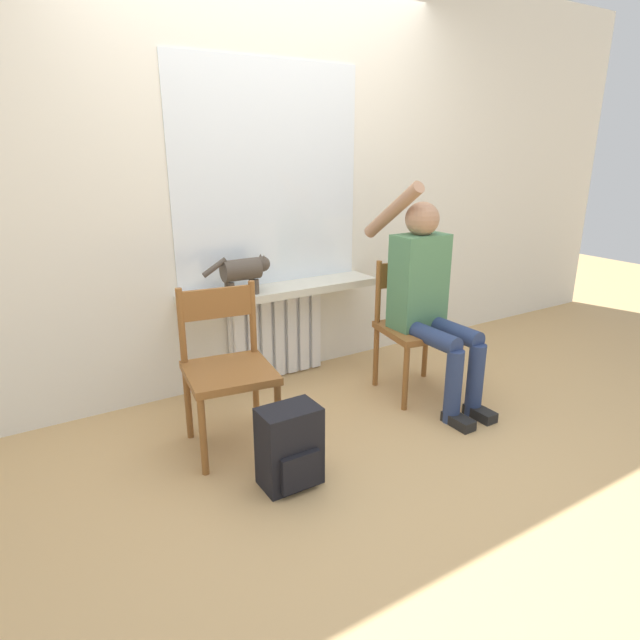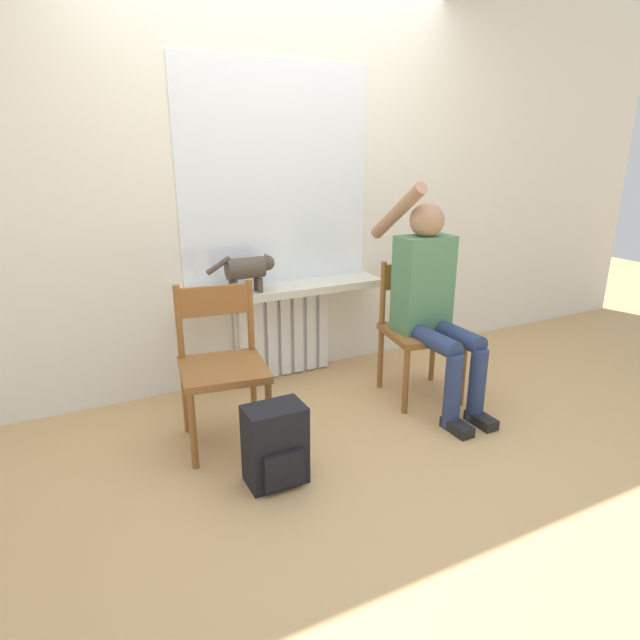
{
  "view_description": "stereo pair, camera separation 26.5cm",
  "coord_description": "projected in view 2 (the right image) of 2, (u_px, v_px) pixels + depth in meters",
  "views": [
    {
      "loc": [
        -1.59,
        -1.98,
        1.55
      ],
      "look_at": [
        0.0,
        0.58,
        0.57
      ],
      "focal_mm": 30.0,
      "sensor_mm": 36.0,
      "label": 1
    },
    {
      "loc": [
        -1.36,
        -2.11,
        1.55
      ],
      "look_at": [
        0.0,
        0.58,
        0.57
      ],
      "focal_mm": 30.0,
      "sensor_mm": 36.0,
      "label": 2
    }
  ],
  "objects": [
    {
      "name": "ground_plane",
      "position": [
        369.0,
        451.0,
        2.85
      ],
      "size": [
        12.0,
        12.0,
        0.0
      ],
      "primitive_type": "plane",
      "color": "tan"
    },
    {
      "name": "wall_with_window",
      "position": [
        275.0,
        179.0,
        3.48
      ],
      "size": [
        7.0,
        0.06,
        2.7
      ],
      "color": "white",
      "rests_on": "ground_plane"
    },
    {
      "name": "radiator",
      "position": [
        283.0,
        333.0,
        3.73
      ],
      "size": [
        0.69,
        0.08,
        0.62
      ],
      "color": "white",
      "rests_on": "ground_plane"
    },
    {
      "name": "windowsill",
      "position": [
        288.0,
        289.0,
        3.55
      ],
      "size": [
        1.36,
        0.28,
        0.05
      ],
      "color": "beige",
      "rests_on": "radiator"
    },
    {
      "name": "window_glass",
      "position": [
        277.0,
        176.0,
        3.44
      ],
      "size": [
        1.31,
        0.01,
        1.39
      ],
      "color": "white",
      "rests_on": "windowsill"
    },
    {
      "name": "chair_left",
      "position": [
        222.0,
        363.0,
        2.84
      ],
      "size": [
        0.49,
        0.49,
        0.86
      ],
      "rotation": [
        0.0,
        0.0,
        -0.14
      ],
      "color": "brown",
      "rests_on": "ground_plane"
    },
    {
      "name": "chair_right",
      "position": [
        419.0,
        328.0,
        3.39
      ],
      "size": [
        0.51,
        0.51,
        0.86
      ],
      "rotation": [
        0.0,
        0.0,
        -0.17
      ],
      "color": "brown",
      "rests_on": "ground_plane"
    },
    {
      "name": "person",
      "position": [
        432.0,
        296.0,
        3.22
      ],
      "size": [
        0.36,
        0.99,
        1.37
      ],
      "color": "navy",
      "rests_on": "ground_plane"
    },
    {
      "name": "cat",
      "position": [
        248.0,
        269.0,
        3.34
      ],
      "size": [
        0.44,
        0.13,
        0.25
      ],
      "color": "#4C4238",
      "rests_on": "windowsill"
    },
    {
      "name": "backpack",
      "position": [
        276.0,
        446.0,
        2.54
      ],
      "size": [
        0.28,
        0.21,
        0.4
      ],
      "color": "black",
      "rests_on": "ground_plane"
    }
  ]
}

